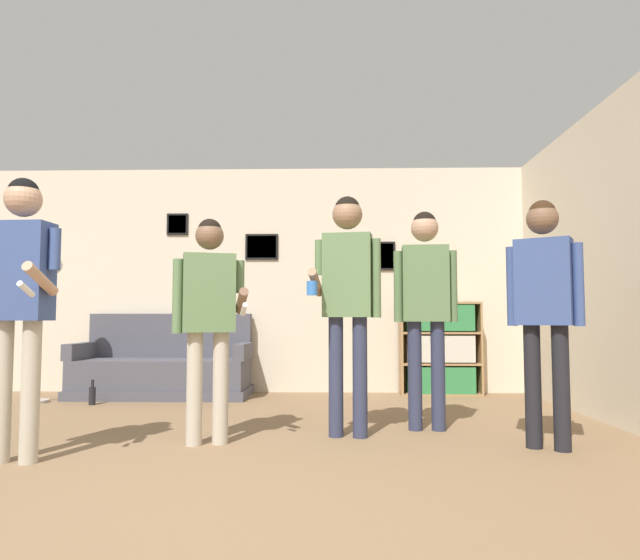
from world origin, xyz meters
TOP-DOWN VIEW (x-y plane):
  - ground_plane at (0.00, 0.00)m, footprint 20.00×20.00m
  - wall_back at (-0.00, 4.57)m, footprint 8.25×0.08m
  - wall_right at (2.96, 2.27)m, footprint 0.06×6.94m
  - couch at (-1.27, 4.16)m, footprint 1.96×0.80m
  - bookshelf at (1.88, 4.35)m, footprint 0.92×0.30m
  - floor_lamp at (-2.46, 3.63)m, footprint 0.48×0.28m
  - person_player_foreground_left at (-1.28, 1.17)m, footprint 0.50×0.48m
  - person_player_foreground_center at (-0.22, 1.70)m, footprint 0.56×0.41m
  - person_watcher_holding_cup at (0.77, 1.98)m, footprint 0.54×0.42m
  - person_spectator_near_bookshelf at (1.39, 2.25)m, footprint 0.50×0.22m
  - person_spectator_far_right at (2.10, 1.61)m, footprint 0.44×0.35m
  - bottle_on_floor at (-1.80, 3.49)m, footprint 0.07×0.07m
  - drinking_cup at (1.75, 4.35)m, footprint 0.07×0.07m

SIDE VIEW (x-z plane):
  - ground_plane at x=0.00m, z-range 0.00..0.00m
  - bottle_on_floor at x=-1.80m, z-range -0.03..0.23m
  - couch at x=-1.27m, z-range -0.16..0.77m
  - bookshelf at x=1.88m, z-range 0.00..1.06m
  - person_player_foreground_center at x=-0.22m, z-range 0.17..1.75m
  - person_spectator_far_right at x=2.10m, z-range 0.19..1.88m
  - person_spectator_near_bookshelf at x=1.39m, z-range 0.20..1.93m
  - person_player_foreground_left at x=-1.28m, z-range 0.21..1.96m
  - drinking_cup at x=1.75m, z-range 1.06..1.17m
  - person_watcher_holding_cup at x=0.77m, z-range 0.22..2.02m
  - floor_lamp at x=-2.46m, z-range 0.42..1.95m
  - wall_right at x=2.96m, z-range 0.00..2.70m
  - wall_back at x=0.00m, z-range 0.00..2.70m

